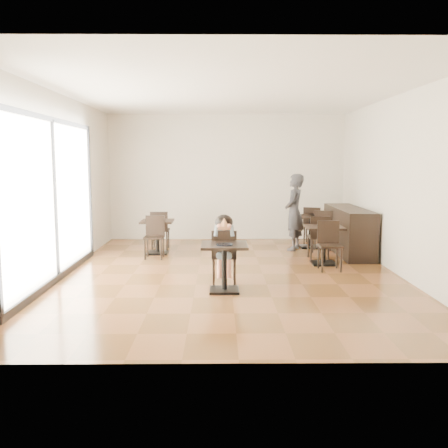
{
  "coord_description": "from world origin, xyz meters",
  "views": [
    {
      "loc": [
        -0.2,
        -8.82,
        2.05
      ],
      "look_at": [
        -0.12,
        -0.71,
        1.0
      ],
      "focal_mm": 40.0,
      "sensor_mm": 36.0,
      "label": 1
    }
  ],
  "objects_px": {
    "adult_patron": "(294,212)",
    "chair_back_a": "(313,225)",
    "child": "(224,249)",
    "chair_mid_b": "(330,246)",
    "chair_back_b": "(322,232)",
    "cafe_table_mid": "(324,245)",
    "chair_left_b": "(154,238)",
    "child_table": "(224,268)",
    "chair_left_a": "(160,230)",
    "chair_mid_a": "(318,237)",
    "child_chair": "(224,256)",
    "cafe_table_left": "(157,237)",
    "cafe_table_back": "(310,232)"
  },
  "relations": [
    {
      "from": "child_chair",
      "to": "chair_back_b",
      "type": "relative_size",
      "value": 1.0
    },
    {
      "from": "chair_back_a",
      "to": "chair_back_b",
      "type": "bearing_deg",
      "value": 109.19
    },
    {
      "from": "adult_patron",
      "to": "cafe_table_mid",
      "type": "bearing_deg",
      "value": 31.6
    },
    {
      "from": "chair_mid_a",
      "to": "chair_back_a",
      "type": "bearing_deg",
      "value": -97.31
    },
    {
      "from": "child",
      "to": "cafe_table_back",
      "type": "relative_size",
      "value": 1.51
    },
    {
      "from": "chair_mid_a",
      "to": "chair_back_a",
      "type": "distance_m",
      "value": 1.91
    },
    {
      "from": "child_chair",
      "to": "chair_left_b",
      "type": "distance_m",
      "value": 2.54
    },
    {
      "from": "adult_patron",
      "to": "cafe_table_left",
      "type": "bearing_deg",
      "value": -62.98
    },
    {
      "from": "adult_patron",
      "to": "chair_back_a",
      "type": "relative_size",
      "value": 1.9
    },
    {
      "from": "cafe_table_left",
      "to": "chair_mid_b",
      "type": "bearing_deg",
      "value": -26.79
    },
    {
      "from": "child",
      "to": "child_table",
      "type": "bearing_deg",
      "value": -90.0
    },
    {
      "from": "child_chair",
      "to": "chair_back_a",
      "type": "distance_m",
      "value": 4.5
    },
    {
      "from": "child_chair",
      "to": "child",
      "type": "xyz_separation_m",
      "value": [
        0.0,
        0.0,
        0.12
      ]
    },
    {
      "from": "child_chair",
      "to": "chair_back_b",
      "type": "height_order",
      "value": "chair_back_b"
    },
    {
      "from": "adult_patron",
      "to": "chair_mid_b",
      "type": "distance_m",
      "value": 2.21
    },
    {
      "from": "chair_mid_a",
      "to": "chair_left_a",
      "type": "bearing_deg",
      "value": -19.06
    },
    {
      "from": "cafe_table_left",
      "to": "chair_mid_b",
      "type": "xyz_separation_m",
      "value": [
        3.41,
        -1.72,
        0.09
      ]
    },
    {
      "from": "chair_left_a",
      "to": "chair_back_b",
      "type": "xyz_separation_m",
      "value": [
        3.65,
        -0.38,
        0.01
      ]
    },
    {
      "from": "adult_patron",
      "to": "child",
      "type": "bearing_deg",
      "value": -8.73
    },
    {
      "from": "child_table",
      "to": "chair_mid_a",
      "type": "relative_size",
      "value": 0.83
    },
    {
      "from": "cafe_table_mid",
      "to": "chair_mid_a",
      "type": "height_order",
      "value": "chair_mid_a"
    },
    {
      "from": "child",
      "to": "chair_back_a",
      "type": "height_order",
      "value": "child"
    },
    {
      "from": "child",
      "to": "chair_mid_b",
      "type": "height_order",
      "value": "child"
    },
    {
      "from": "child_table",
      "to": "cafe_table_mid",
      "type": "relative_size",
      "value": 0.99
    },
    {
      "from": "cafe_table_left",
      "to": "child",
      "type": "bearing_deg",
      "value": -61.59
    },
    {
      "from": "child",
      "to": "chair_back_b",
      "type": "relative_size",
      "value": 1.25
    },
    {
      "from": "chair_left_b",
      "to": "chair_back_b",
      "type": "bearing_deg",
      "value": 12.53
    },
    {
      "from": "adult_patron",
      "to": "chair_mid_b",
      "type": "relative_size",
      "value": 1.9
    },
    {
      "from": "child_table",
      "to": "adult_patron",
      "type": "height_order",
      "value": "adult_patron"
    },
    {
      "from": "child_chair",
      "to": "adult_patron",
      "type": "xyz_separation_m",
      "value": [
        1.63,
        3.07,
        0.41
      ]
    },
    {
      "from": "adult_patron",
      "to": "cafe_table_mid",
      "type": "height_order",
      "value": "adult_patron"
    },
    {
      "from": "chair_back_b",
      "to": "chair_mid_a",
      "type": "bearing_deg",
      "value": -87.62
    },
    {
      "from": "cafe_table_left",
      "to": "child_table",
      "type": "bearing_deg",
      "value": -65.87
    },
    {
      "from": "chair_mid_b",
      "to": "chair_back_b",
      "type": "xyz_separation_m",
      "value": [
        0.24,
        1.89,
        -0.0
      ]
    },
    {
      "from": "chair_left_a",
      "to": "adult_patron",
      "type": "bearing_deg",
      "value": 178.93
    },
    {
      "from": "chair_back_a",
      "to": "child_table",
      "type": "bearing_deg",
      "value": 82.82
    },
    {
      "from": "adult_patron",
      "to": "child_table",
      "type": "bearing_deg",
      "value": -5.01
    },
    {
      "from": "cafe_table_left",
      "to": "child_chair",
      "type": "bearing_deg",
      "value": -61.59
    },
    {
      "from": "chair_mid_a",
      "to": "adult_patron",
      "type": "bearing_deg",
      "value": -71.51
    },
    {
      "from": "child_table",
      "to": "cafe_table_mid",
      "type": "bearing_deg",
      "value": 45.72
    },
    {
      "from": "chair_mid_a",
      "to": "cafe_table_left",
      "type": "bearing_deg",
      "value": -10.43
    },
    {
      "from": "chair_mid_a",
      "to": "chair_mid_b",
      "type": "xyz_separation_m",
      "value": [
        -0.0,
        -1.1,
        0.0
      ]
    },
    {
      "from": "cafe_table_mid",
      "to": "chair_left_b",
      "type": "relative_size",
      "value": 0.86
    },
    {
      "from": "chair_back_a",
      "to": "chair_left_b",
      "type": "bearing_deg",
      "value": 45.71
    },
    {
      "from": "child",
      "to": "chair_back_b",
      "type": "xyz_separation_m",
      "value": [
        2.22,
        2.82,
        -0.12
      ]
    },
    {
      "from": "cafe_table_left",
      "to": "chair_back_a",
      "type": "height_order",
      "value": "chair_back_a"
    },
    {
      "from": "child_chair",
      "to": "cafe_table_back",
      "type": "distance_m",
      "value": 3.95
    },
    {
      "from": "chair_left_b",
      "to": "cafe_table_back",
      "type": "bearing_deg",
      "value": 21.33
    },
    {
      "from": "child_table",
      "to": "child_chair",
      "type": "xyz_separation_m",
      "value": [
        0.0,
        0.55,
        0.08
      ]
    },
    {
      "from": "child_chair",
      "to": "chair_back_a",
      "type": "bearing_deg",
      "value": -119.49
    }
  ]
}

